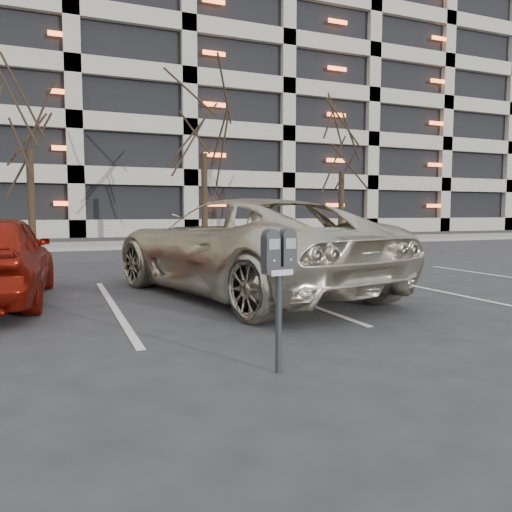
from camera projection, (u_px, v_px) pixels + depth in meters
name	position (u px, v px, depth m)	size (l,w,h in m)	color
ground	(256.00, 332.00, 5.92)	(140.00, 140.00, 0.00)	#28282B
sidewalk	(112.00, 245.00, 20.69)	(80.00, 4.00, 0.12)	gray
stall_lines	(113.00, 306.00, 7.52)	(16.90, 5.20, 0.00)	silver
parking_garage	(237.00, 116.00, 40.84)	(52.00, 20.00, 19.00)	black
tree_b	(27.00, 87.00, 19.04)	(3.76, 3.76, 8.55)	black
tree_c	(204.00, 96.00, 21.63)	(3.91, 3.91, 8.89)	black
tree_d	(342.00, 129.00, 24.32)	(3.34, 3.34, 7.60)	black
parking_meter	(279.00, 265.00, 4.34)	(0.33, 0.17, 1.25)	black
suv_silver	(243.00, 247.00, 8.68)	(4.04, 6.41, 1.65)	beige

